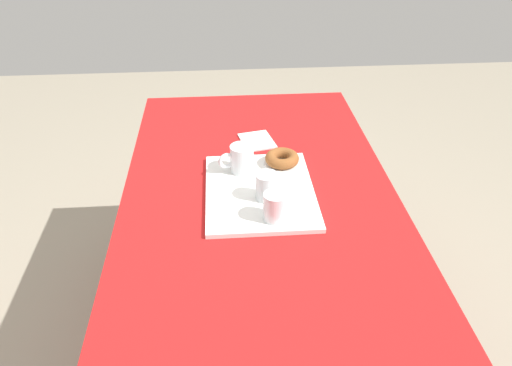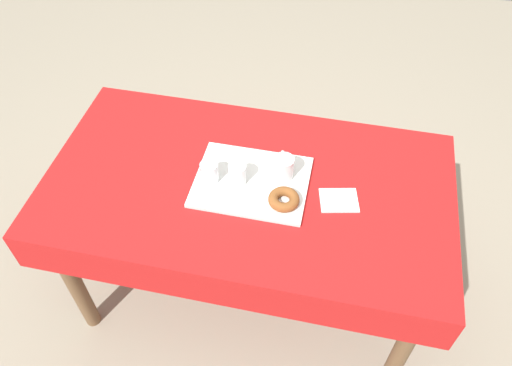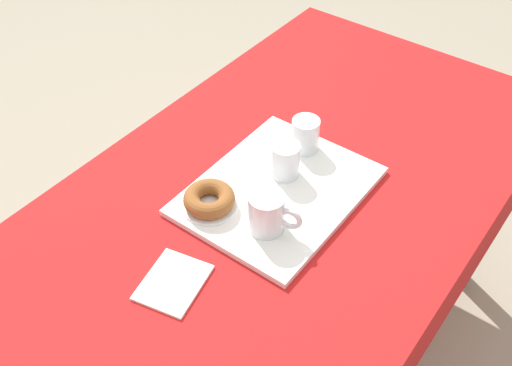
{
  "view_description": "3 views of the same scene",
  "coord_description": "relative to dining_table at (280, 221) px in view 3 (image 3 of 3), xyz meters",
  "views": [
    {
      "loc": [
        1.18,
        -0.1,
        1.57
      ],
      "look_at": [
        -0.04,
        -0.01,
        0.75
      ],
      "focal_mm": 34.49,
      "sensor_mm": 36.0,
      "label": 1
    },
    {
      "loc": [
        -0.28,
        1.17,
        2.09
      ],
      "look_at": [
        -0.03,
        0.02,
        0.76
      ],
      "focal_mm": 35.31,
      "sensor_mm": 36.0,
      "label": 2
    },
    {
      "loc": [
        -0.8,
        -0.53,
        1.66
      ],
      "look_at": [
        -0.06,
        0.03,
        0.78
      ],
      "focal_mm": 42.76,
      "sensor_mm": 36.0,
      "label": 3
    }
  ],
  "objects": [
    {
      "name": "donut_plate_left",
      "position": [
        -0.15,
        0.08,
        0.12
      ],
      "size": [
        0.11,
        0.11,
        0.01
      ],
      "primitive_type": "cylinder",
      "color": "white",
      "rests_on": "serving_tray"
    },
    {
      "name": "tea_mug_left",
      "position": [
        -0.12,
        -0.05,
        0.16
      ],
      "size": [
        0.07,
        0.11,
        0.09
      ],
      "color": "white",
      "rests_on": "serving_tray"
    },
    {
      "name": "paper_napkin",
      "position": [
        -0.33,
        0.02,
        0.1
      ],
      "size": [
        0.15,
        0.13,
        0.01
      ],
      "primitive_type": "cube",
      "rotation": [
        0.0,
        0.0,
        0.22
      ],
      "color": "white",
      "rests_on": "dining_table"
    },
    {
      "name": "ground_plane",
      "position": [
        0.0,
        0.0,
        -0.63
      ],
      "size": [
        6.0,
        6.0,
        0.0
      ],
      "primitive_type": "plane",
      "color": "gray"
    },
    {
      "name": "sugar_donut_left",
      "position": [
        -0.15,
        0.08,
        0.14
      ],
      "size": [
        0.11,
        0.11,
        0.03
      ],
      "primitive_type": "torus",
      "color": "brown",
      "rests_on": "donut_plate_left"
    },
    {
      "name": "water_glass_near",
      "position": [
        0.03,
        0.02,
        0.15
      ],
      "size": [
        0.06,
        0.06,
        0.08
      ],
      "color": "white",
      "rests_on": "serving_tray"
    },
    {
      "name": "serving_tray",
      "position": [
        -0.01,
        0.0,
        0.11
      ],
      "size": [
        0.4,
        0.32,
        0.01
      ],
      "primitive_type": "cube",
      "color": "white",
      "rests_on": "dining_table"
    },
    {
      "name": "water_glass_far",
      "position": [
        0.13,
        0.03,
        0.15
      ],
      "size": [
        0.06,
        0.06,
        0.08
      ],
      "color": "white",
      "rests_on": "serving_tray"
    },
    {
      "name": "dining_table",
      "position": [
        0.0,
        0.0,
        0.0
      ],
      "size": [
        1.47,
        0.81,
        0.73
      ],
      "color": "red",
      "rests_on": "ground"
    }
  ]
}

